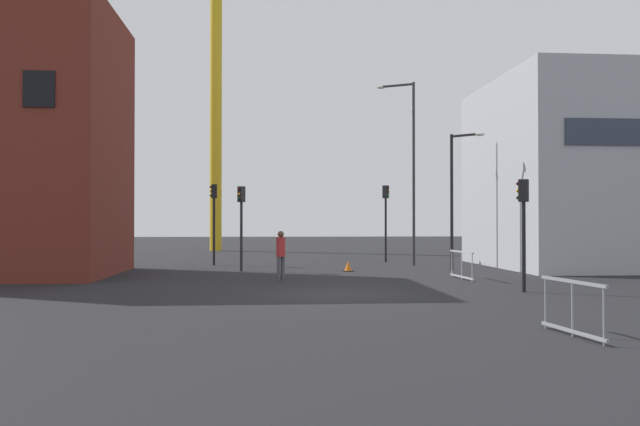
# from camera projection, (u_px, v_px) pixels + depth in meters

# --- Properties ---
(ground) EXTENTS (160.00, 160.00, 0.00)m
(ground) POSITION_uv_depth(u_px,v_px,m) (335.00, 294.00, 20.08)
(ground) COLOR black
(brick_building) EXTENTS (8.91, 7.99, 10.93)m
(brick_building) POSITION_uv_depth(u_px,v_px,m) (5.00, 142.00, 27.13)
(brick_building) COLOR maroon
(brick_building) RESTS_ON ground
(office_block) EXTENTS (13.95, 10.61, 9.10)m
(office_block) POSITION_uv_depth(u_px,v_px,m) (631.00, 174.00, 32.68)
(office_block) COLOR #A8AAB2
(office_block) RESTS_ON ground
(construction_crane) EXTENTS (14.13, 6.81, 26.59)m
(construction_crane) POSITION_uv_depth(u_px,v_px,m) (219.00, 31.00, 50.84)
(construction_crane) COLOR gold
(construction_crane) RESTS_ON ground
(streetlamp_tall) EXTENTS (1.81, 1.06, 9.28)m
(streetlamp_tall) POSITION_uv_depth(u_px,v_px,m) (410.00, 160.00, 33.48)
(streetlamp_tall) COLOR #2D2D30
(streetlamp_tall) RESTS_ON ground
(streetlamp_short) EXTENTS (1.29, 1.19, 6.17)m
(streetlamp_short) POSITION_uv_depth(u_px,v_px,m) (456.00, 189.00, 29.84)
(streetlamp_short) COLOR black
(streetlamp_short) RESTS_ON ground
(traffic_light_island) EXTENTS (0.38, 0.27, 4.11)m
(traffic_light_island) POSITION_uv_depth(u_px,v_px,m) (214.00, 211.00, 33.62)
(traffic_light_island) COLOR black
(traffic_light_island) RESTS_ON ground
(traffic_light_corner) EXTENTS (0.36, 0.38, 3.78)m
(traffic_light_corner) POSITION_uv_depth(u_px,v_px,m) (241.00, 214.00, 29.43)
(traffic_light_corner) COLOR #232326
(traffic_light_corner) RESTS_ON ground
(traffic_light_median) EXTENTS (0.37, 0.36, 4.20)m
(traffic_light_median) POSITION_uv_depth(u_px,v_px,m) (386.00, 211.00, 36.28)
(traffic_light_median) COLOR black
(traffic_light_median) RESTS_ON ground
(traffic_light_far) EXTENTS (0.38, 0.36, 3.52)m
(traffic_light_far) POSITION_uv_depth(u_px,v_px,m) (523.00, 216.00, 20.66)
(traffic_light_far) COLOR black
(traffic_light_far) RESTS_ON ground
(pedestrian_walking) EXTENTS (0.34, 0.34, 1.85)m
(pedestrian_walking) POSITION_uv_depth(u_px,v_px,m) (281.00, 251.00, 25.01)
(pedestrian_walking) COLOR #4C4C51
(pedestrian_walking) RESTS_ON ground
(safety_barrier_rear) EXTENTS (0.20, 2.44, 1.08)m
(safety_barrier_rear) POSITION_uv_depth(u_px,v_px,m) (462.00, 265.00, 25.24)
(safety_barrier_rear) COLOR #B2B5BA
(safety_barrier_rear) RESTS_ON ground
(safety_barrier_front) EXTENTS (0.30, 2.16, 1.08)m
(safety_barrier_front) POSITION_uv_depth(u_px,v_px,m) (572.00, 307.00, 12.61)
(safety_barrier_front) COLOR gray
(safety_barrier_front) RESTS_ON ground
(traffic_cone_striped) EXTENTS (0.45, 0.45, 0.46)m
(traffic_cone_striped) POSITION_uv_depth(u_px,v_px,m) (348.00, 267.00, 29.36)
(traffic_cone_striped) COLOR black
(traffic_cone_striped) RESTS_ON ground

